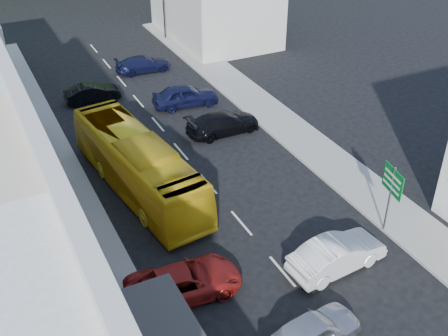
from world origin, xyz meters
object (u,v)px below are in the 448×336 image
bus (138,166)px  direction_sign (389,201)px  traffic_signal (164,13)px  car_red (184,282)px  pedestrian_left (82,278)px  car_silver (312,333)px  car_white (337,256)px

bus → direction_sign: 13.21m
bus → traffic_signal: (10.24, 22.23, 0.90)m
bus → car_red: bus is taller
traffic_signal → pedestrian_left: bearing=66.9°
car_silver → direction_sign: size_ratio=1.17×
direction_sign → bus: bearing=148.8°
pedestrian_left → traffic_signal: bearing=-47.7°
bus → pedestrian_left: bus is taller
direction_sign → pedestrian_left: bearing=-177.6°
bus → car_silver: 13.54m
car_silver → pedestrian_left: (-7.25, 6.65, 0.30)m
car_red → direction_sign: direction_sign is taller
car_silver → car_red: (-3.33, 4.80, 0.00)m
car_red → direction_sign: bearing=-88.1°
traffic_signal → bus: bearing=69.8°
car_white → car_red: (-6.89, 1.56, 0.00)m
direction_sign → car_white: bearing=-152.1°
bus → car_white: 11.73m
car_white → direction_sign: 4.07m
car_white → traffic_signal: size_ratio=0.90×
bus → pedestrian_left: 8.24m
car_red → bus: bearing=-1.8°
pedestrian_left → traffic_signal: (15.08, 28.87, 1.45)m
car_red → pedestrian_left: size_ratio=2.71×
car_silver → traffic_signal: bearing=-20.1°
bus → car_white: size_ratio=2.64×
car_silver → car_red: bearing=27.1°
car_silver → traffic_signal: 36.42m
pedestrian_left → direction_sign: direction_sign is taller
direction_sign → traffic_signal: size_ratio=0.77×
car_silver → car_white: 4.81m
car_silver → car_white: size_ratio=1.00×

